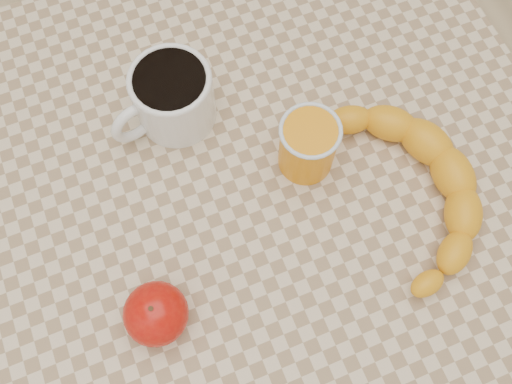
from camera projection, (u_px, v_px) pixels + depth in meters
name	position (u px, v px, depth m)	size (l,w,h in m)	color
ground	(256.00, 305.00, 1.40)	(3.00, 3.00, 0.00)	tan
table	(256.00, 220.00, 0.78)	(0.80, 0.80, 0.75)	beige
coffee_mug	(171.00, 96.00, 0.70)	(0.15, 0.12, 0.09)	white
orange_juice_glass	(308.00, 145.00, 0.67)	(0.07, 0.07, 0.08)	orange
apple	(156.00, 314.00, 0.61)	(0.09, 0.09, 0.07)	#A20705
banana	(403.00, 188.00, 0.68)	(0.21, 0.30, 0.05)	orange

